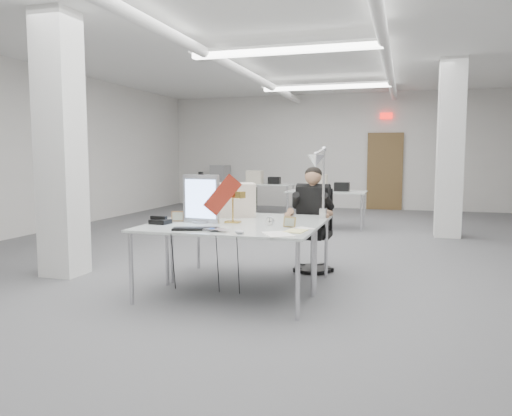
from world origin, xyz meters
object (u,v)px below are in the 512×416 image
(office_chair, at_px, (313,228))
(architect_lamp, at_px, (320,185))
(seated_person, at_px, (313,202))
(desk_main, at_px, (224,229))
(bankers_lamp, at_px, (233,207))
(desk_phone, at_px, (160,222))
(laptop, at_px, (212,230))
(monitor, at_px, (201,199))
(beige_monitor, at_px, (237,200))

(office_chair, xyz_separation_m, architect_lamp, (0.21, -0.79, 0.59))
(seated_person, bearing_deg, desk_main, -106.70)
(bankers_lamp, relative_size, architect_lamp, 0.43)
(desk_main, xyz_separation_m, bankers_lamp, (-0.04, 0.39, 0.18))
(desk_phone, bearing_deg, laptop, -20.12)
(monitor, relative_size, bankers_lamp, 1.51)
(seated_person, xyz_separation_m, monitor, (-1.00, -1.21, 0.12))
(desk_phone, distance_m, architect_lamp, 1.78)
(bankers_lamp, xyz_separation_m, desk_phone, (-0.71, -0.31, -0.15))
(desk_main, distance_m, laptop, 0.28)
(laptop, relative_size, beige_monitor, 0.75)
(laptop, relative_size, desk_phone, 1.65)
(desk_main, distance_m, monitor, 0.54)
(beige_monitor, bearing_deg, architect_lamp, -32.03)
(architect_lamp, bearing_deg, office_chair, 127.01)
(architect_lamp, bearing_deg, seated_person, 127.96)
(office_chair, xyz_separation_m, monitor, (-1.00, -1.26, 0.45))
(desk_main, bearing_deg, bankers_lamp, 96.37)
(desk_phone, height_order, beige_monitor, beige_monitor)
(beige_monitor, bearing_deg, monitor, -126.92)
(office_chair, xyz_separation_m, laptop, (-0.66, -1.83, 0.20))
(bankers_lamp, bearing_deg, laptop, -67.64)
(monitor, height_order, desk_phone, monitor)
(office_chair, height_order, architect_lamp, architect_lamp)
(desk_main, distance_m, architect_lamp, 1.21)
(office_chair, height_order, monitor, monitor)
(office_chair, bearing_deg, seated_person, -83.89)
(bankers_lamp, bearing_deg, monitor, -142.50)
(bankers_lamp, relative_size, desk_phone, 1.82)
(desk_main, relative_size, monitor, 3.45)
(office_chair, relative_size, seated_person, 1.27)
(bankers_lamp, height_order, beige_monitor, beige_monitor)
(laptop, xyz_separation_m, desk_phone, (-0.73, 0.35, 0.01))
(desk_main, distance_m, seated_person, 1.64)
(architect_lamp, bearing_deg, bankers_lamp, -134.61)
(desk_main, bearing_deg, monitor, 141.97)
(desk_phone, height_order, architect_lamp, architect_lamp)
(office_chair, distance_m, architect_lamp, 1.01)
(bankers_lamp, distance_m, architect_lamp, 0.99)
(office_chair, xyz_separation_m, seated_person, (0.00, -0.05, 0.33))
(office_chair, relative_size, architect_lamp, 1.41)
(desk_main, xyz_separation_m, desk_phone, (-0.75, 0.08, 0.04))
(laptop, bearing_deg, desk_phone, 172.10)
(bankers_lamp, bearing_deg, desk_main, -63.07)
(desk_main, distance_m, bankers_lamp, 0.43)
(seated_person, relative_size, laptop, 2.84)
(desk_phone, distance_m, beige_monitor, 1.06)
(monitor, bearing_deg, desk_phone, -145.34)
(seated_person, height_order, bankers_lamp, seated_person)
(bankers_lamp, bearing_deg, desk_phone, -135.80)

